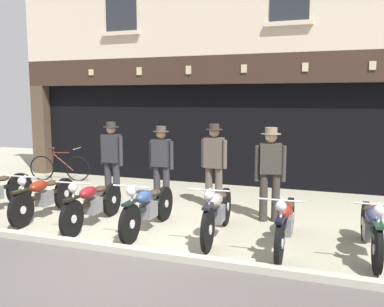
{
  "coord_description": "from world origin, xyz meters",
  "views": [
    {
      "loc": [
        3.03,
        -5.11,
        2.25
      ],
      "look_at": [
        0.17,
        2.77,
        1.13
      ],
      "focal_mm": 39.25,
      "sensor_mm": 36.0,
      "label": 1
    }
  ],
  "objects_px": {
    "salesman_right": "(214,162)",
    "leaning_bicycle": "(59,167)",
    "motorcycle_center_left": "(93,203)",
    "assistant_far_right": "(270,169)",
    "motorcycle_center_right": "(217,211)",
    "shopkeeper_center": "(161,160)",
    "motorcycle_right": "(285,222)",
    "motorcycle_left": "(44,196)",
    "motorcycle_center": "(148,207)",
    "salesman_left": "(112,158)",
    "advert_board_near": "(155,113)",
    "motorcycle_far_right": "(371,227)"
  },
  "relations": [
    {
      "from": "salesman_right",
      "to": "leaning_bicycle",
      "type": "distance_m",
      "value": 5.06
    },
    {
      "from": "leaning_bicycle",
      "to": "motorcycle_center_left",
      "type": "bearing_deg",
      "value": 31.78
    },
    {
      "from": "assistant_far_right",
      "to": "motorcycle_center_left",
      "type": "bearing_deg",
      "value": 11.67
    },
    {
      "from": "motorcycle_center_right",
      "to": "salesman_right",
      "type": "height_order",
      "value": "salesman_right"
    },
    {
      "from": "motorcycle_center_left",
      "to": "shopkeeper_center",
      "type": "distance_m",
      "value": 2.12
    },
    {
      "from": "motorcycle_right",
      "to": "motorcycle_center_right",
      "type": "bearing_deg",
      "value": -9.71
    },
    {
      "from": "salesman_right",
      "to": "leaning_bicycle",
      "type": "height_order",
      "value": "salesman_right"
    },
    {
      "from": "motorcycle_left",
      "to": "motorcycle_right",
      "type": "distance_m",
      "value": 4.5
    },
    {
      "from": "salesman_right",
      "to": "motorcycle_left",
      "type": "bearing_deg",
      "value": 38.77
    },
    {
      "from": "motorcycle_center",
      "to": "assistant_far_right",
      "type": "bearing_deg",
      "value": -145.1
    },
    {
      "from": "shopkeeper_center",
      "to": "salesman_right",
      "type": "xyz_separation_m",
      "value": [
        1.21,
        -0.08,
        0.05
      ]
    },
    {
      "from": "motorcycle_center",
      "to": "salesman_left",
      "type": "bearing_deg",
      "value": -44.82
    },
    {
      "from": "motorcycle_left",
      "to": "shopkeeper_center",
      "type": "relative_size",
      "value": 1.18
    },
    {
      "from": "advert_board_near",
      "to": "leaning_bicycle",
      "type": "xyz_separation_m",
      "value": [
        -2.41,
        -1.08,
        -1.47
      ]
    },
    {
      "from": "motorcycle_left",
      "to": "motorcycle_center",
      "type": "bearing_deg",
      "value": 174.66
    },
    {
      "from": "motorcycle_right",
      "to": "motorcycle_far_right",
      "type": "height_order",
      "value": "motorcycle_far_right"
    },
    {
      "from": "motorcycle_center_left",
      "to": "leaning_bicycle",
      "type": "xyz_separation_m",
      "value": [
        -3.2,
        3.27,
        -0.05
      ]
    },
    {
      "from": "advert_board_near",
      "to": "leaning_bicycle",
      "type": "relative_size",
      "value": 0.63
    },
    {
      "from": "motorcycle_left",
      "to": "leaning_bicycle",
      "type": "height_order",
      "value": "leaning_bicycle"
    },
    {
      "from": "motorcycle_center",
      "to": "motorcycle_center_right",
      "type": "xyz_separation_m",
      "value": [
        1.19,
        0.11,
        0.01
      ]
    },
    {
      "from": "salesman_right",
      "to": "leaning_bicycle",
      "type": "bearing_deg",
      "value": -9.59
    },
    {
      "from": "motorcycle_center",
      "to": "motorcycle_far_right",
      "type": "distance_m",
      "value": 3.48
    },
    {
      "from": "motorcycle_right",
      "to": "assistant_far_right",
      "type": "height_order",
      "value": "assistant_far_right"
    },
    {
      "from": "motorcycle_left",
      "to": "leaning_bicycle",
      "type": "distance_m",
      "value": 3.75
    },
    {
      "from": "motorcycle_center_left",
      "to": "advert_board_near",
      "type": "distance_m",
      "value": 4.64
    },
    {
      "from": "motorcycle_center_left",
      "to": "salesman_right",
      "type": "xyz_separation_m",
      "value": [
        1.64,
        1.93,
        0.54
      ]
    },
    {
      "from": "motorcycle_center_left",
      "to": "assistant_far_right",
      "type": "height_order",
      "value": "assistant_far_right"
    },
    {
      "from": "leaning_bicycle",
      "to": "motorcycle_left",
      "type": "bearing_deg",
      "value": 20.45
    },
    {
      "from": "advert_board_near",
      "to": "motorcycle_right",
      "type": "bearing_deg",
      "value": -46.49
    },
    {
      "from": "motorcycle_center_left",
      "to": "salesman_right",
      "type": "relative_size",
      "value": 1.14
    },
    {
      "from": "motorcycle_left",
      "to": "leaning_bicycle",
      "type": "xyz_separation_m",
      "value": [
        -2.05,
        3.15,
        -0.05
      ]
    },
    {
      "from": "motorcycle_center_left",
      "to": "motorcycle_right",
      "type": "distance_m",
      "value": 3.34
    },
    {
      "from": "leaning_bicycle",
      "to": "motorcycle_center_right",
      "type": "bearing_deg",
      "value": 47.66
    },
    {
      "from": "motorcycle_center",
      "to": "motorcycle_right",
      "type": "xyz_separation_m",
      "value": [
        2.29,
        -0.06,
        -0.0
      ]
    },
    {
      "from": "motorcycle_left",
      "to": "motorcycle_center",
      "type": "height_order",
      "value": "motorcycle_left"
    },
    {
      "from": "motorcycle_center",
      "to": "motorcycle_center_right",
      "type": "relative_size",
      "value": 0.97
    },
    {
      "from": "motorcycle_center_right",
      "to": "assistant_far_right",
      "type": "xyz_separation_m",
      "value": [
        0.64,
        1.19,
        0.53
      ]
    },
    {
      "from": "motorcycle_left",
      "to": "salesman_left",
      "type": "xyz_separation_m",
      "value": [
        0.58,
        1.53,
        0.54
      ]
    },
    {
      "from": "motorcycle_left",
      "to": "motorcycle_center_left",
      "type": "relative_size",
      "value": 0.99
    },
    {
      "from": "motorcycle_far_right",
      "to": "assistant_far_right",
      "type": "bearing_deg",
      "value": -40.06
    },
    {
      "from": "motorcycle_right",
      "to": "leaning_bicycle",
      "type": "xyz_separation_m",
      "value": [
        -6.54,
        3.28,
        -0.05
      ]
    },
    {
      "from": "motorcycle_far_right",
      "to": "motorcycle_right",
      "type": "bearing_deg",
      "value": 3.02
    },
    {
      "from": "salesman_left",
      "to": "advert_board_near",
      "type": "distance_m",
      "value": 2.84
    },
    {
      "from": "salesman_left",
      "to": "motorcycle_center",
      "type": "bearing_deg",
      "value": 140.58
    },
    {
      "from": "assistant_far_right",
      "to": "advert_board_near",
      "type": "xyz_separation_m",
      "value": [
        -3.67,
        2.99,
        0.87
      ]
    },
    {
      "from": "motorcycle_right",
      "to": "salesman_right",
      "type": "height_order",
      "value": "salesman_right"
    },
    {
      "from": "motorcycle_center_left",
      "to": "advert_board_near",
      "type": "relative_size",
      "value": 1.86
    },
    {
      "from": "motorcycle_center_right",
      "to": "motorcycle_right",
      "type": "distance_m",
      "value": 1.12
    },
    {
      "from": "motorcycle_center_right",
      "to": "assistant_far_right",
      "type": "height_order",
      "value": "assistant_far_right"
    },
    {
      "from": "motorcycle_center",
      "to": "shopkeeper_center",
      "type": "height_order",
      "value": "shopkeeper_center"
    }
  ]
}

